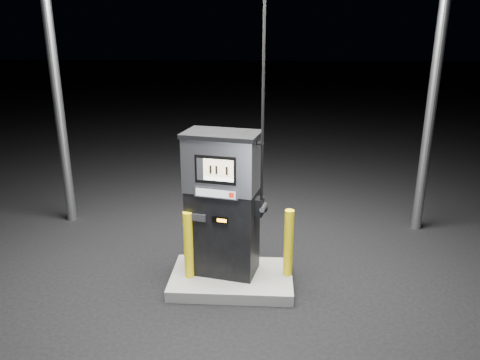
{
  "coord_description": "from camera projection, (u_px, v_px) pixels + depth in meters",
  "views": [
    {
      "loc": [
        0.44,
        -5.48,
        3.31
      ],
      "look_at": [
        0.11,
        0.0,
        1.47
      ],
      "focal_mm": 35.0,
      "sensor_mm": 36.0,
      "label": 1
    }
  ],
  "objects": [
    {
      "name": "bollard_left",
      "position": [
        188.0,
        245.0,
        6.02
      ],
      "size": [
        0.15,
        0.15,
        0.91
      ],
      "primitive_type": "cylinder",
      "rotation": [
        0.0,
        0.0,
        -0.34
      ],
      "color": "yellow",
      "rests_on": "pump_island"
    },
    {
      "name": "bollard_right",
      "position": [
        289.0,
        243.0,
        6.06
      ],
      "size": [
        0.16,
        0.16,
        0.91
      ],
      "primitive_type": "cylinder",
      "rotation": [
        0.0,
        0.0,
        0.41
      ],
      "color": "yellow",
      "rests_on": "pump_island"
    },
    {
      "name": "pump_island",
      "position": [
        232.0,
        279.0,
        6.23
      ],
      "size": [
        1.6,
        1.0,
        0.15
      ],
      "primitive_type": "cube",
      "color": "#5F5F5A",
      "rests_on": "ground"
    },
    {
      "name": "fuel_dispenser",
      "position": [
        223.0,
        203.0,
        6.0
      ],
      "size": [
        1.1,
        0.74,
        3.94
      ],
      "rotation": [
        0.0,
        0.0,
        -0.21
      ],
      "color": "black",
      "rests_on": "pump_island"
    },
    {
      "name": "ground",
      "position": [
        232.0,
        284.0,
        6.26
      ],
      "size": [
        80.0,
        80.0,
        0.0
      ],
      "primitive_type": "plane",
      "color": "black",
      "rests_on": "ground"
    }
  ]
}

